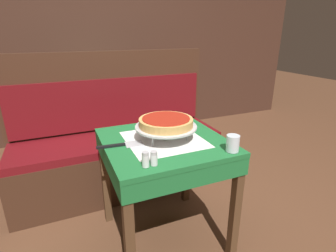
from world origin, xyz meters
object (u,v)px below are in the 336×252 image
booth_bench (119,151)px  dining_table_rear (103,100)px  pizza_server (122,145)px  pepper_shaker (154,158)px  deep_dish_pizza (166,122)px  water_glass_near (233,143)px  pizza_pan_stand (166,127)px  condiment_caddy (108,86)px  dining_table_front (164,154)px  salt_shaker (146,159)px

booth_bench → dining_table_rear: bearing=88.1°
pizza_server → pepper_shaker: pepper_shaker is taller
deep_dish_pizza → pepper_shaker: 0.34m
deep_dish_pizza → water_glass_near: bearing=-47.5°
booth_bench → pizza_pan_stand: bearing=-80.0°
booth_bench → deep_dish_pizza: size_ratio=5.48×
pizza_server → water_glass_near: (0.54, -0.31, 0.04)m
water_glass_near → pepper_shaker: water_glass_near is taller
pepper_shaker → condiment_caddy: 1.85m
dining_table_front → water_glass_near: (0.28, -0.30, 0.14)m
booth_bench → pepper_shaker: bearing=-92.5°
water_glass_near → pepper_shaker: (-0.45, 0.02, -0.01)m
pizza_pan_stand → salt_shaker: bearing=-129.0°
booth_bench → salt_shaker: 1.12m
salt_shaker → condiment_caddy: (0.18, 1.84, 0.01)m
booth_bench → water_glass_near: (0.40, -1.05, 0.43)m
pizza_pan_stand → pepper_shaker: bearing=-123.2°
booth_bench → pepper_shaker: size_ratio=24.41×
dining_table_rear → pizza_pan_stand: bearing=-86.2°
dining_table_rear → salt_shaker: salt_shaker is taller
dining_table_front → pizza_pan_stand: (0.01, -0.01, 0.17)m
booth_bench → water_glass_near: bearing=-69.1°
dining_table_front → pepper_shaker: (-0.17, -0.28, 0.13)m
dining_table_front → water_glass_near: water_glass_near is taller
pizza_pan_stand → salt_shaker: 0.35m
pepper_shaker → condiment_caddy: size_ratio=0.44×
dining_table_rear → water_glass_near: 1.95m
dining_table_rear → booth_bench: size_ratio=0.42×
dining_table_rear → pizza_server: (-0.16, -1.60, 0.12)m
dining_table_rear → pepper_shaker: (-0.07, -1.89, 0.15)m
dining_table_rear → salt_shaker: 1.90m
salt_shaker → dining_table_front: bearing=53.0°
dining_table_front → condiment_caddy: (-0.03, 1.56, 0.14)m
pizza_pan_stand → water_glass_near: size_ratio=4.06×
pizza_pan_stand → salt_shaker: pizza_pan_stand is taller
booth_bench → pizza_pan_stand: size_ratio=4.77×
dining_table_front → dining_table_rear: bearing=93.4°
pizza_server → water_glass_near: 0.62m
pepper_shaker → dining_table_front: bearing=59.0°
water_glass_near → condiment_caddy: bearing=99.4°
water_glass_near → dining_table_rear: bearing=101.1°
booth_bench → water_glass_near: size_ratio=19.40×
pepper_shaker → pizza_pan_stand: bearing=56.8°
booth_bench → pizza_pan_stand: booth_bench is taller
dining_table_front → pizza_pan_stand: bearing=-31.6°
pizza_pan_stand → deep_dish_pizza: deep_dish_pizza is taller
booth_bench → pepper_shaker: 1.12m
salt_shaker → pepper_shaker: size_ratio=1.07×
salt_shaker → pizza_pan_stand: bearing=51.0°
dining_table_rear → pizza_pan_stand: pizza_pan_stand is taller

